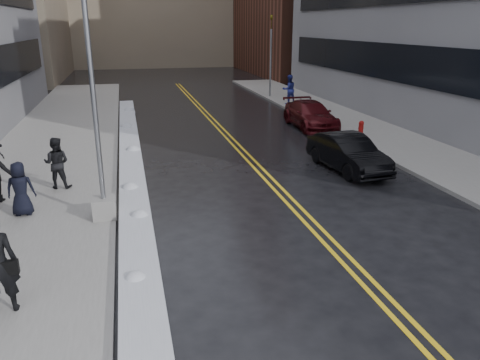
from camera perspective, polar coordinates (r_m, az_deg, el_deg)
ground at (r=12.67m, az=-1.15°, el=-7.24°), size 160.00×160.00×0.00m
sidewalk_west at (r=22.08m, az=-21.83°, el=2.91°), size 5.50×50.00×0.15m
sidewalk_east at (r=25.14m, az=16.48°, el=5.25°), size 4.00×50.00×0.15m
lane_line_left at (r=22.37m, az=-0.85°, el=4.26°), size 0.12×50.00×0.01m
lane_line_right at (r=22.44m, az=-0.10°, el=4.30°), size 0.12×50.00×0.01m
snow_ridge at (r=19.88m, az=-13.16°, el=2.43°), size 0.90×30.00×0.34m
lamppost at (r=13.51m, az=-16.99°, el=4.98°), size 0.65×0.65×7.62m
fire_hydrant at (r=24.56m, az=14.55°, el=6.26°), size 0.26×0.26×0.73m
traffic_signal at (r=36.88m, az=3.77°, el=15.18°), size 0.16×0.20×6.00m
pedestrian_b at (r=17.01m, az=-21.45°, el=1.95°), size 0.97×0.83×1.77m
pedestrian_c at (r=14.99m, az=-25.20°, el=-0.98°), size 0.80×0.53×1.61m
pedestrian_east at (r=33.45m, az=5.99°, el=10.92°), size 1.04×0.84×2.01m
car_black at (r=18.84m, az=12.99°, el=3.25°), size 1.90×4.40×1.41m
car_maroon at (r=26.49m, az=8.58°, el=7.87°), size 2.09×4.96×1.43m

